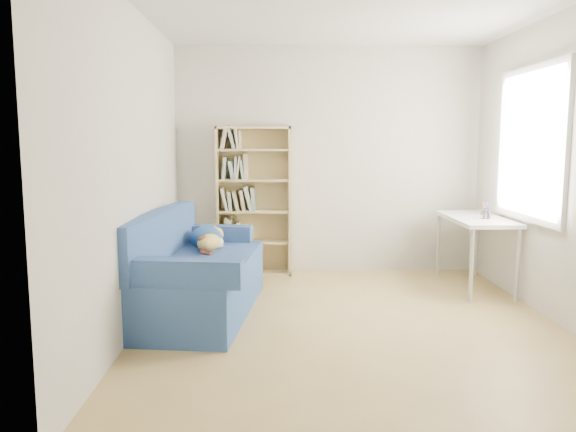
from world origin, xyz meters
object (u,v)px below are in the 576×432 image
object	(u,v)px
bookshelf	(254,207)
desk	(476,224)
sofa	(195,275)
pen_cup	(486,212)

from	to	relation	value
bookshelf	desk	xyz separation A→B (m)	(2.32, -0.68, -0.11)
sofa	bookshelf	xyz separation A→B (m)	(0.48, 1.46, 0.44)
bookshelf	pen_cup	bearing A→B (deg)	-18.86
bookshelf	desk	world-z (taller)	bookshelf
desk	pen_cup	xyz separation A→B (m)	(0.05, -0.13, 0.14)
sofa	pen_cup	size ratio (longest dim) A/B	11.30
bookshelf	pen_cup	distance (m)	2.50
sofa	bookshelf	bearing A→B (deg)	78.88
bookshelf	pen_cup	xyz separation A→B (m)	(2.37, -0.81, 0.03)
desk	pen_cup	distance (m)	0.20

